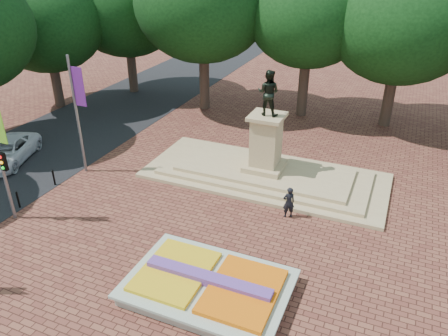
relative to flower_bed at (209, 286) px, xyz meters
name	(u,v)px	position (x,y,z in m)	size (l,w,h in m)	color
ground	(207,257)	(-1.03, 2.00, -0.38)	(90.00, 90.00, 0.00)	brown
asphalt_street	(32,154)	(-16.03, 7.00, -0.37)	(9.00, 90.00, 0.02)	black
flower_bed	(209,286)	(0.00, 0.00, 0.00)	(6.30, 4.30, 0.91)	gray
monument	(265,164)	(-1.03, 10.00, 0.50)	(14.00, 6.00, 6.40)	tan
tree_row_back	(347,35)	(1.31, 20.00, 6.29)	(44.80, 8.80, 10.43)	#39271F
van	(7,151)	(-16.47, 5.59, 0.34)	(2.40, 5.20, 1.44)	silver
pedestrian	(289,202)	(1.38, 6.50, 0.46)	(0.61, 0.40, 1.68)	black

